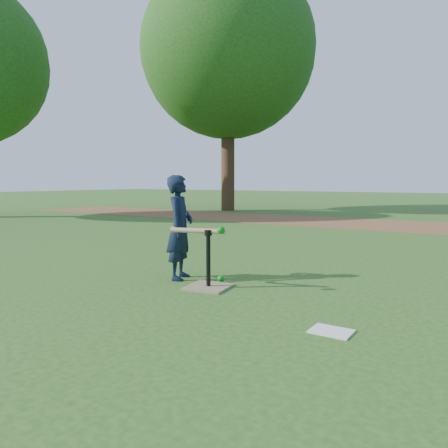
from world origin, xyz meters
The scene contains 8 objects.
ground centered at (0.00, 0.00, 0.00)m, with size 80.00×80.00×0.00m, color #285116.
dirt_strip centered at (0.00, 7.50, 0.01)m, with size 24.00×3.00×0.01m, color brown.
child centered at (-0.19, -0.11, 0.59)m, with size 0.43×0.28×1.19m, color black.
wiffle_ball_ground centered at (0.30, 0.00, 0.04)m, with size 0.08×0.08×0.08m, color #0B7F13.
clipboard centered at (1.87, -0.89, 0.01)m, with size 0.30×0.23×0.01m, color white.
batting_tee centered at (0.33, -0.28, 0.11)m, with size 0.49×0.49×0.61m.
swing_action centered at (0.25, -0.31, 0.61)m, with size 0.69×0.20×0.10m.
tree_left centered at (-6.00, 10.00, 5.87)m, with size 6.40×6.40×9.08m.
Camera 1 is at (2.92, -3.96, 1.12)m, focal length 35.00 mm.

